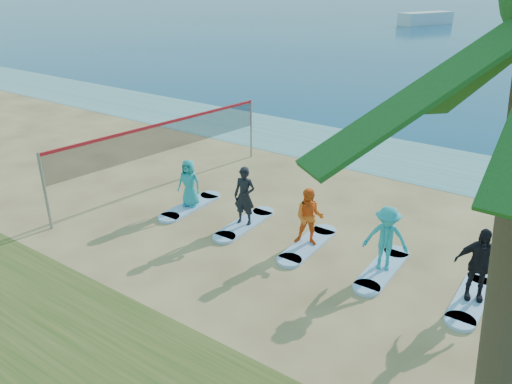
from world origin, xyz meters
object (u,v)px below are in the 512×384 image
Objects in this scene: surfboard_2 at (308,245)px; student_3 at (386,238)px; surfboard_0 at (191,206)px; student_4 at (479,264)px; boat_offshore_a at (425,25)px; surfboard_1 at (245,224)px; student_0 at (189,183)px; surfboard_4 at (471,299)px; volleyball_net at (164,138)px; surfboard_3 at (382,269)px; student_1 at (244,196)px; student_2 at (309,217)px.

student_3 reaches higher than surfboard_2.
student_4 is (9.12, -0.00, 0.98)m from surfboard_0.
surfboard_1 is at bearing -52.16° from boat_offshore_a.
student_0 is (13.20, -66.68, 0.90)m from boat_offshore_a.
surfboard_4 is (6.84, 0.00, 0.00)m from surfboard_1.
boat_offshore_a is at bearing 99.74° from volleyball_net.
surfboard_3 is (2.28, 0.00, 0.00)m from surfboard_2.
student_4 is at bearing -0.00° from surfboard_0.
surfboard_1 is 1.17× the size of student_4.
boat_offshore_a is 67.98m from surfboard_0.
student_1 is 2.48m from surfboard_2.
student_3 is 2.47m from surfboard_4.
surfboard_1 is 6.84m from surfboard_4.
volleyball_net is 5.56× the size of student_0.
surfboard_4 is at bearing -14.69° from student_0.
surfboard_1 is at bearing 159.49° from student_2.
surfboard_0 is 0.85m from student_0.
boat_offshore_a is 69.64m from student_3.
student_3 reaches higher than surfboard_4.
surfboard_4 is at bearing 0.00° from surfboard_3.
student_1 is 4.66m from surfboard_3.
student_0 is 0.74× the size of surfboard_1.
student_2 is (2.28, -0.00, 0.90)m from surfboard_1.
volleyball_net is at bearing 155.92° from surfboard_0.
student_4 is at bearing -4.40° from volleyball_net.
surfboard_0 is 2.48m from student_1.
surfboard_4 is at bearing 71.69° from student_4.
student_3 is (0.00, -0.00, 0.94)m from surfboard_3.
volleyball_net is 5.00× the size of student_3.
student_0 reaches higher than surfboard_3.
student_3 is at bearing -12.13° from student_1.
boat_offshore_a reaches higher than surfboard_1.
volleyball_net is 66.83m from boat_offshore_a.
student_2 reaches higher than student_0.
surfboard_4 is at bearing 0.00° from surfboard_1.
student_4 is at bearing -0.00° from surfboard_1.
volleyball_net reaches higher than student_3.
surfboard_4 is (4.56, 0.00, 0.00)m from surfboard_2.
student_1 reaches higher than student_0.
student_4 is at bearing -14.69° from student_0.
student_1 reaches higher than surfboard_1.
surfboard_4 is 0.98m from student_4.
student_3 is at bearing -0.00° from surfboard_0.
surfboard_1 and surfboard_2 have the same top height.
student_0 is 0.90× the size of student_3.
surfboard_2 is 4.66m from student_4.
student_1 is (4.17, -0.85, -0.89)m from volleyball_net.
boat_offshore_a is 4.04× the size of surfboard_3.
surfboard_0 is 1.22× the size of student_3.
student_0 reaches higher than surfboard_4.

